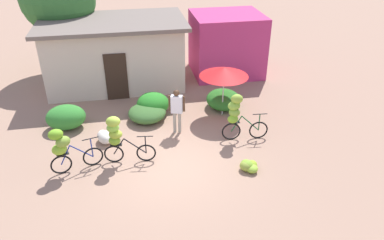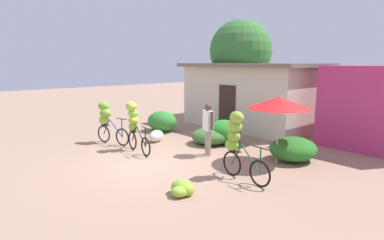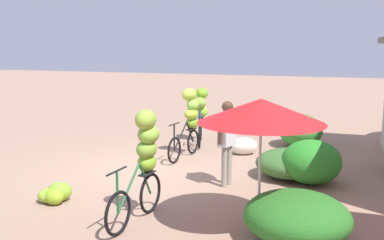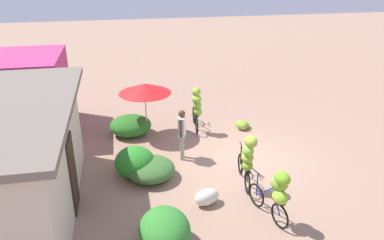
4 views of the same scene
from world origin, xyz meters
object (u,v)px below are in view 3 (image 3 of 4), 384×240
object	(u,v)px
bicycle_near_pile	(190,116)
produce_sack	(243,146)
market_umbrella	(261,111)
person_vendor	(227,134)
bicycle_leftmost	(201,109)
bicycle_center_loaded	(144,154)
banana_pile_on_ground	(56,193)

from	to	relation	value
bicycle_near_pile	produce_sack	xyz separation A→B (m)	(-0.51, 1.25, -0.78)
market_umbrella	person_vendor	distance (m)	2.29
bicycle_near_pile	person_vendor	size ratio (longest dim) A/B	1.00
produce_sack	bicycle_near_pile	bearing A→B (deg)	-67.64
bicycle_leftmost	bicycle_center_loaded	xyz separation A→B (m)	(5.55, 0.82, 0.10)
market_umbrella	person_vendor	bearing A→B (deg)	-153.06
bicycle_near_pile	produce_sack	distance (m)	1.56
market_umbrella	produce_sack	xyz separation A→B (m)	(-4.48, -1.20, -1.59)
bicycle_center_loaded	bicycle_leftmost	bearing A→B (deg)	-171.58
bicycle_near_pile	banana_pile_on_ground	world-z (taller)	bicycle_near_pile
market_umbrella	bicycle_near_pile	bearing A→B (deg)	-148.39
bicycle_center_loaded	market_umbrella	bearing A→B (deg)	90.27
bicycle_leftmost	person_vendor	bearing A→B (deg)	24.86
bicycle_near_pile	bicycle_center_loaded	bearing A→B (deg)	8.71
banana_pile_on_ground	bicycle_leftmost	bearing A→B (deg)	170.22
banana_pile_on_ground	produce_sack	xyz separation A→B (m)	(-4.39, 2.40, 0.07)
market_umbrella	banana_pile_on_ground	size ratio (longest dim) A/B	2.89
market_umbrella	bicycle_leftmost	xyz separation A→B (m)	(-5.55, -2.66, -0.88)
banana_pile_on_ground	person_vendor	xyz separation A→B (m)	(-1.83, 2.62, 0.88)
bicycle_near_pile	person_vendor	distance (m)	2.52
bicycle_center_loaded	banana_pile_on_ground	world-z (taller)	bicycle_center_loaded
market_umbrella	person_vendor	world-z (taller)	market_umbrella
bicycle_center_loaded	bicycle_near_pile	bearing A→B (deg)	-171.29
bicycle_leftmost	market_umbrella	bearing A→B (deg)	25.59
bicycle_leftmost	person_vendor	distance (m)	4.00
market_umbrella	produce_sack	bearing A→B (deg)	-165.05
market_umbrella	person_vendor	xyz separation A→B (m)	(-1.92, -0.98, -0.78)
market_umbrella	bicycle_leftmost	size ratio (longest dim) A/B	1.28
bicycle_center_loaded	person_vendor	world-z (taller)	bicycle_center_loaded
market_umbrella	bicycle_near_pile	distance (m)	4.73
bicycle_center_loaded	banana_pile_on_ground	xyz separation A→B (m)	(-0.10, -1.76, -0.87)
bicycle_center_loaded	produce_sack	size ratio (longest dim) A/B	2.48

